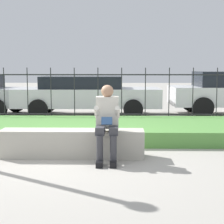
{
  "coord_description": "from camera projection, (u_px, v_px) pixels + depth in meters",
  "views": [
    {
      "loc": [
        0.93,
        -6.47,
        1.6
      ],
      "look_at": [
        0.74,
        1.58,
        0.61
      ],
      "focal_mm": 60.0,
      "sensor_mm": 36.0,
      "label": 1
    }
  ],
  "objects": [
    {
      "name": "person_seated_reader",
      "position": [
        107.0,
        120.0,
        6.28
      ],
      "size": [
        0.42,
        0.73,
        1.29
      ],
      "color": "black",
      "rests_on": "ground_plane"
    },
    {
      "name": "iron_fence",
      "position": [
        86.0,
        95.0,
        10.05
      ],
      "size": [
        7.61,
        0.03,
        1.56
      ],
      "color": "#232326",
      "rests_on": "ground_plane"
    },
    {
      "name": "car_parked_center",
      "position": [
        86.0,
        94.0,
        12.24
      ],
      "size": [
        4.72,
        1.95,
        1.28
      ],
      "rotation": [
        0.0,
        0.0,
        0.02
      ],
      "color": "silver",
      "rests_on": "ground_plane"
    },
    {
      "name": "ground_plane",
      "position": [
        68.0,
        157.0,
        6.64
      ],
      "size": [
        60.0,
        60.0,
        0.0
      ],
      "primitive_type": "plane",
      "color": "#A8A399"
    },
    {
      "name": "grass_berm",
      "position": [
        80.0,
        130.0,
        8.56
      ],
      "size": [
        9.61,
        2.51,
        0.31
      ],
      "color": "#569342",
      "rests_on": "ground_plane"
    },
    {
      "name": "stone_bench",
      "position": [
        72.0,
        145.0,
        6.61
      ],
      "size": [
        2.53,
        0.45,
        0.49
      ],
      "color": "#B7B2A3",
      "rests_on": "ground_plane"
    }
  ]
}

